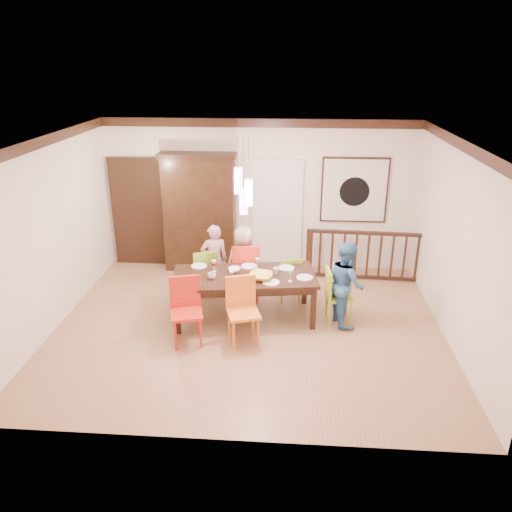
# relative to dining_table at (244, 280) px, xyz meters

# --- Properties ---
(floor) EXTENTS (6.00, 6.00, 0.00)m
(floor) POSITION_rel_dining_table_xyz_m (0.09, -0.31, -0.67)
(floor) COLOR #98754A
(floor) RESTS_ON ground
(ceiling) EXTENTS (6.00, 6.00, 0.00)m
(ceiling) POSITION_rel_dining_table_xyz_m (0.09, -0.31, 2.23)
(ceiling) COLOR white
(ceiling) RESTS_ON wall_back
(wall_back) EXTENTS (6.00, 0.00, 6.00)m
(wall_back) POSITION_rel_dining_table_xyz_m (0.09, 2.19, 0.78)
(wall_back) COLOR silver
(wall_back) RESTS_ON floor
(wall_left) EXTENTS (0.00, 5.00, 5.00)m
(wall_left) POSITION_rel_dining_table_xyz_m (-2.91, -0.31, 0.78)
(wall_left) COLOR silver
(wall_left) RESTS_ON floor
(wall_right) EXTENTS (0.00, 5.00, 5.00)m
(wall_right) POSITION_rel_dining_table_xyz_m (3.09, -0.31, 0.78)
(wall_right) COLOR silver
(wall_right) RESTS_ON floor
(crown_molding) EXTENTS (6.00, 5.00, 0.16)m
(crown_molding) POSITION_rel_dining_table_xyz_m (0.09, -0.31, 2.15)
(crown_molding) COLOR black
(crown_molding) RESTS_ON wall_back
(panel_door) EXTENTS (1.04, 0.07, 2.24)m
(panel_door) POSITION_rel_dining_table_xyz_m (-2.31, 2.14, 0.38)
(panel_door) COLOR black
(panel_door) RESTS_ON wall_back
(white_doorway) EXTENTS (0.97, 0.05, 2.22)m
(white_doorway) POSITION_rel_dining_table_xyz_m (0.44, 2.16, 0.38)
(white_doorway) COLOR silver
(white_doorway) RESTS_ON wall_back
(painting) EXTENTS (1.25, 0.06, 1.25)m
(painting) POSITION_rel_dining_table_xyz_m (1.89, 2.16, 0.93)
(painting) COLOR black
(painting) RESTS_ON wall_back
(pendant_cluster) EXTENTS (0.27, 0.21, 1.14)m
(pendant_cluster) POSITION_rel_dining_table_xyz_m (0.00, -0.00, 1.43)
(pendant_cluster) COLOR #FF4C98
(pendant_cluster) RESTS_ON ceiling
(dining_table) EXTENTS (2.36, 1.32, 0.75)m
(dining_table) POSITION_rel_dining_table_xyz_m (0.00, 0.00, 0.00)
(dining_table) COLOR black
(dining_table) RESTS_ON floor
(chair_far_left) EXTENTS (0.52, 0.52, 0.90)m
(chair_far_left) POSITION_rel_dining_table_xyz_m (-0.78, 0.72, -0.16)
(chair_far_left) COLOR #7FB325
(chair_far_left) RESTS_ON floor
(chair_far_mid) EXTENTS (0.52, 0.52, 1.03)m
(chair_far_mid) POSITION_rel_dining_table_xyz_m (-0.05, 0.74, -0.08)
(chair_far_mid) COLOR red
(chair_far_mid) RESTS_ON floor
(chair_far_right) EXTENTS (0.43, 0.43, 0.82)m
(chair_far_right) POSITION_rel_dining_table_xyz_m (0.71, 0.70, -0.20)
(chair_far_right) COLOR #7BAB21
(chair_far_right) RESTS_ON floor
(chair_near_left) EXTENTS (0.55, 0.55, 0.99)m
(chair_near_left) POSITION_rel_dining_table_xyz_m (-0.77, -0.82, -0.10)
(chair_near_left) COLOR red
(chair_near_left) RESTS_ON floor
(chair_near_mid) EXTENTS (0.56, 0.56, 0.99)m
(chair_near_mid) POSITION_rel_dining_table_xyz_m (0.06, -0.76, -0.10)
(chair_near_mid) COLOR orange
(chair_near_mid) RESTS_ON floor
(chair_end_right) EXTENTS (0.44, 0.44, 0.89)m
(chair_end_right) POSITION_rel_dining_table_xyz_m (1.50, -0.02, -0.16)
(chair_end_right) COLOR #A4C428
(chair_end_right) RESTS_ON floor
(china_hutch) EXTENTS (1.45, 0.46, 2.29)m
(china_hutch) POSITION_rel_dining_table_xyz_m (-1.05, 1.99, 0.48)
(china_hutch) COLOR black
(china_hutch) RESTS_ON floor
(balustrade) EXTENTS (2.31, 0.21, 0.96)m
(balustrade) POSITION_rel_dining_table_xyz_m (2.16, 1.64, -0.17)
(balustrade) COLOR black
(balustrade) RESTS_ON floor
(person_far_left) EXTENTS (0.54, 0.43, 1.29)m
(person_far_left) POSITION_rel_dining_table_xyz_m (-0.60, 0.82, -0.02)
(person_far_left) COLOR beige
(person_far_left) RESTS_ON floor
(person_far_mid) EXTENTS (0.74, 0.62, 1.28)m
(person_far_mid) POSITION_rel_dining_table_xyz_m (-0.09, 0.80, -0.03)
(person_far_mid) COLOR beige
(person_far_mid) RESTS_ON floor
(person_end_right) EXTENTS (0.66, 0.76, 1.35)m
(person_end_right) POSITION_rel_dining_table_xyz_m (1.59, -0.03, 0.01)
(person_end_right) COLOR teal
(person_end_right) RESTS_ON floor
(serving_bowl) EXTENTS (0.38, 0.38, 0.09)m
(serving_bowl) POSITION_rel_dining_table_xyz_m (0.27, -0.13, 0.12)
(serving_bowl) COLOR gold
(serving_bowl) RESTS_ON dining_table
(small_bowl) EXTENTS (0.22, 0.22, 0.06)m
(small_bowl) POSITION_rel_dining_table_xyz_m (-0.17, 0.13, 0.11)
(small_bowl) COLOR white
(small_bowl) RESTS_ON dining_table
(cup_left) EXTENTS (0.16, 0.16, 0.10)m
(cup_left) POSITION_rel_dining_table_xyz_m (-0.49, -0.17, 0.13)
(cup_left) COLOR silver
(cup_left) RESTS_ON dining_table
(cup_right) EXTENTS (0.14, 0.14, 0.10)m
(cup_right) POSITION_rel_dining_table_xyz_m (0.50, 0.09, 0.13)
(cup_right) COLOR silver
(cup_right) RESTS_ON dining_table
(plate_far_left) EXTENTS (0.26, 0.26, 0.01)m
(plate_far_left) POSITION_rel_dining_table_xyz_m (-0.77, 0.29, 0.09)
(plate_far_left) COLOR white
(plate_far_left) RESTS_ON dining_table
(plate_far_mid) EXTENTS (0.26, 0.26, 0.01)m
(plate_far_mid) POSITION_rel_dining_table_xyz_m (0.05, 0.34, 0.09)
(plate_far_mid) COLOR white
(plate_far_mid) RESTS_ON dining_table
(plate_far_right) EXTENTS (0.26, 0.26, 0.01)m
(plate_far_right) POSITION_rel_dining_table_xyz_m (0.66, 0.32, 0.09)
(plate_far_right) COLOR white
(plate_far_right) RESTS_ON dining_table
(plate_near_left) EXTENTS (0.26, 0.26, 0.01)m
(plate_near_left) POSITION_rel_dining_table_xyz_m (-0.77, -0.34, 0.09)
(plate_near_left) COLOR white
(plate_near_left) RESTS_ON dining_table
(plate_near_mid) EXTENTS (0.26, 0.26, 0.01)m
(plate_near_mid) POSITION_rel_dining_table_xyz_m (0.43, -0.26, 0.09)
(plate_near_mid) COLOR white
(plate_near_mid) RESTS_ON dining_table
(plate_end_right) EXTENTS (0.26, 0.26, 0.01)m
(plate_end_right) POSITION_rel_dining_table_xyz_m (0.95, -0.04, 0.09)
(plate_end_right) COLOR white
(plate_end_right) RESTS_ON dining_table
(wine_glass_a) EXTENTS (0.08, 0.08, 0.19)m
(wine_glass_a) POSITION_rel_dining_table_xyz_m (-0.50, 0.11, 0.17)
(wine_glass_a) COLOR #590C19
(wine_glass_a) RESTS_ON dining_table
(wine_glass_b) EXTENTS (0.08, 0.08, 0.19)m
(wine_glass_b) POSITION_rel_dining_table_xyz_m (0.19, 0.24, 0.17)
(wine_glass_b) COLOR silver
(wine_glass_b) RESTS_ON dining_table
(wine_glass_c) EXTENTS (0.08, 0.08, 0.19)m
(wine_glass_c) POSITION_rel_dining_table_xyz_m (-0.17, -0.29, 0.17)
(wine_glass_c) COLOR #590C19
(wine_glass_c) RESTS_ON dining_table
(wine_glass_d) EXTENTS (0.08, 0.08, 0.19)m
(wine_glass_d) POSITION_rel_dining_table_xyz_m (0.72, -0.19, 0.17)
(wine_glass_d) COLOR silver
(wine_glass_d) RESTS_ON dining_table
(napkin) EXTENTS (0.18, 0.14, 0.01)m
(napkin) POSITION_rel_dining_table_xyz_m (-0.00, -0.36, 0.09)
(napkin) COLOR #D83359
(napkin) RESTS_ON dining_table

